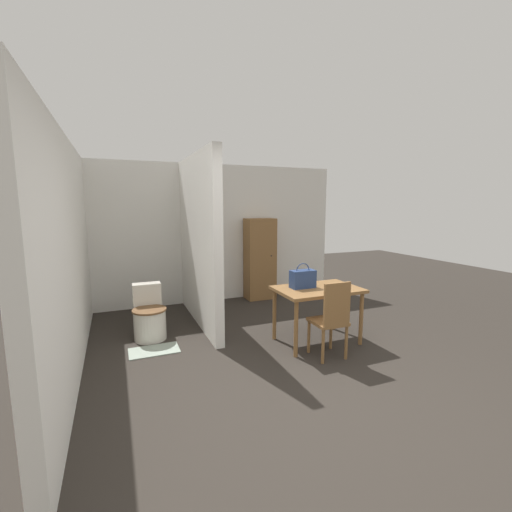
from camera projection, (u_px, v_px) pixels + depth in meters
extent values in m
plane|color=#2D2823|center=(315.00, 404.00, 3.10)|extent=(16.00, 16.00, 0.00)
cube|color=white|center=(208.00, 234.00, 6.29)|extent=(5.00, 0.12, 2.50)
cube|color=white|center=(70.00, 253.00, 3.79)|extent=(0.12, 4.64, 2.50)
cube|color=white|center=(198.00, 241.00, 5.08)|extent=(0.12, 2.16, 2.50)
cube|color=brown|center=(318.00, 289.00, 4.40)|extent=(1.07, 0.70, 0.04)
cylinder|color=brown|center=(296.00, 329.00, 4.01)|extent=(0.05, 0.05, 0.68)
cylinder|color=brown|center=(361.00, 319.00, 4.36)|extent=(0.05, 0.05, 0.68)
cylinder|color=brown|center=(274.00, 314.00, 4.54)|extent=(0.05, 0.05, 0.68)
cylinder|color=brown|center=(334.00, 306.00, 4.90)|extent=(0.05, 0.05, 0.68)
cube|color=brown|center=(328.00, 322.00, 4.02)|extent=(0.38, 0.38, 0.04)
cube|color=brown|center=(337.00, 304.00, 3.82)|extent=(0.34, 0.04, 0.49)
cylinder|color=brown|center=(309.00, 337.00, 4.14)|extent=(0.04, 0.04, 0.40)
cylinder|color=brown|center=(331.00, 333.00, 4.26)|extent=(0.04, 0.04, 0.40)
cylinder|color=brown|center=(323.00, 346.00, 3.85)|extent=(0.04, 0.04, 0.40)
cylinder|color=brown|center=(346.00, 342.00, 3.97)|extent=(0.04, 0.04, 0.40)
cylinder|color=silver|center=(150.00, 325.00, 4.56)|extent=(0.42, 0.42, 0.39)
cylinder|color=brown|center=(149.00, 310.00, 4.53)|extent=(0.44, 0.44, 0.02)
cube|color=silver|center=(147.00, 294.00, 4.76)|extent=(0.38, 0.18, 0.31)
cube|color=navy|center=(303.00, 279.00, 4.39)|extent=(0.32, 0.16, 0.23)
torus|color=navy|center=(303.00, 270.00, 4.37)|extent=(0.19, 0.01, 0.19)
cube|color=brown|center=(260.00, 259.00, 6.48)|extent=(0.55, 0.36, 1.53)
sphere|color=black|center=(271.00, 256.00, 6.35)|extent=(0.02, 0.02, 0.02)
cube|color=#99A899|center=(154.00, 351.00, 4.21)|extent=(0.60, 0.35, 0.01)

